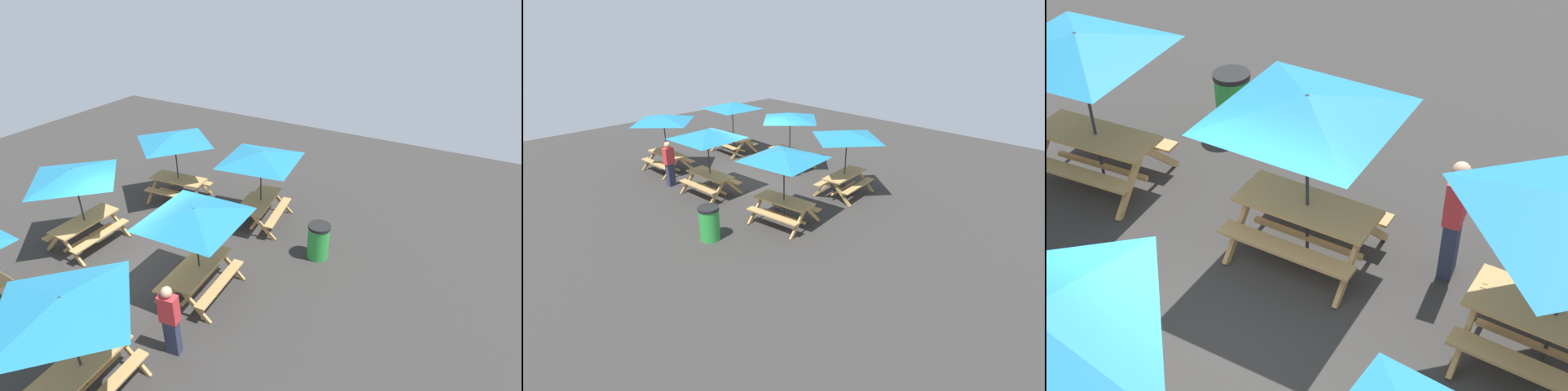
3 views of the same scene
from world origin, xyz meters
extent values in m
plane|color=#33302D|center=(0.00, 0.00, 0.00)|extent=(24.15, 24.15, 0.00)
cube|color=tan|center=(3.08, 1.82, 0.74)|extent=(1.81, 0.74, 0.05)
cube|color=tan|center=(3.09, 1.27, 0.45)|extent=(1.80, 0.30, 0.04)
cube|color=tan|center=(3.07, 2.37, 0.45)|extent=(1.80, 0.30, 0.04)
cube|color=tan|center=(2.31, 1.44, 0.37)|extent=(0.08, 0.80, 0.81)
cube|color=tan|center=(2.29, 2.17, 0.37)|extent=(0.08, 0.80, 0.81)
cube|color=tan|center=(3.87, 1.47, 0.37)|extent=(0.08, 0.80, 0.81)
cube|color=tan|center=(3.85, 2.20, 0.37)|extent=(0.08, 0.80, 0.81)
cube|color=tan|center=(3.08, 1.82, 0.22)|extent=(1.56, 0.10, 0.06)
cylinder|color=#2D2D33|center=(3.08, 1.82, 1.15)|extent=(0.04, 0.04, 2.30)
pyramid|color=teal|center=(3.08, 1.82, 2.16)|extent=(2.04, 2.04, 0.28)
cube|color=tan|center=(-3.44, 1.71, 0.74)|extent=(1.88, 0.95, 0.05)
cube|color=tan|center=(-3.36, 1.17, 0.45)|extent=(1.82, 0.51, 0.04)
cube|color=tan|center=(-3.51, 2.26, 0.45)|extent=(1.82, 0.51, 0.04)
cube|color=tan|center=(-4.16, 1.24, 0.37)|extent=(0.17, 0.80, 0.81)
cube|color=tan|center=(-4.26, 1.96, 0.37)|extent=(0.17, 0.80, 0.81)
cube|color=tan|center=(-2.61, 1.46, 0.37)|extent=(0.17, 0.80, 0.81)
cube|color=tan|center=(-2.72, 2.19, 0.37)|extent=(0.17, 0.80, 0.81)
cube|color=tan|center=(-3.44, 1.71, 0.22)|extent=(1.55, 0.29, 0.06)
cylinder|color=#2D2D33|center=(-3.44, 1.71, 1.15)|extent=(0.04, 0.04, 2.30)
pyramid|color=teal|center=(-3.44, 1.71, 2.16)|extent=(2.80, 2.80, 0.28)
cube|color=tan|center=(-0.07, 1.98, 0.74)|extent=(1.84, 0.81, 0.05)
cube|color=tan|center=(-0.03, 1.43, 0.45)|extent=(1.81, 0.37, 0.04)
cube|color=tan|center=(-0.10, 2.53, 0.45)|extent=(1.81, 0.37, 0.04)
cube|color=tan|center=(-0.82, 1.56, 0.37)|extent=(0.11, 0.80, 0.81)
cube|color=tan|center=(-0.87, 2.29, 0.37)|extent=(0.11, 0.80, 0.81)
cube|color=tan|center=(0.74, 1.66, 0.37)|extent=(0.11, 0.80, 0.81)
cube|color=tan|center=(0.69, 2.39, 0.37)|extent=(0.11, 0.80, 0.81)
cube|color=tan|center=(-0.07, 1.98, 0.22)|extent=(1.56, 0.17, 0.06)
cylinder|color=#2D2D33|center=(-0.07, 1.98, 1.15)|extent=(0.04, 0.04, 2.30)
pyramid|color=teal|center=(-0.07, 1.98, 2.16)|extent=(2.82, 2.82, 0.28)
cube|color=tan|center=(3.19, -1.62, 0.74)|extent=(1.82, 0.76, 0.05)
cube|color=tan|center=(3.18, -2.17, 0.45)|extent=(1.81, 0.32, 0.04)
cube|color=tan|center=(3.21, -1.07, 0.45)|extent=(1.81, 0.32, 0.04)
cube|color=tan|center=(2.40, -1.96, 0.37)|extent=(0.09, 0.80, 0.81)
cube|color=tan|center=(2.43, -1.23, 0.37)|extent=(0.09, 0.80, 0.81)
cube|color=tan|center=(3.96, -2.01, 0.37)|extent=(0.09, 0.80, 0.81)
cube|color=tan|center=(3.99, -1.28, 0.37)|extent=(0.09, 0.80, 0.81)
cube|color=tan|center=(3.19, -1.62, 0.22)|extent=(1.56, 0.12, 0.06)
cylinder|color=#2D2D33|center=(3.19, -1.62, 1.15)|extent=(0.04, 0.04, 2.30)
pyramid|color=teal|center=(3.19, -1.62, 2.16)|extent=(2.83, 2.83, 0.28)
cube|color=tan|center=(-0.12, -1.91, 0.74)|extent=(1.81, 0.72, 0.05)
cube|color=tan|center=(-0.12, -2.46, 0.45)|extent=(1.80, 0.28, 0.04)
cube|color=tan|center=(-0.11, -1.36, 0.45)|extent=(1.80, 0.28, 0.04)
cube|color=tan|center=(-0.90, -2.26, 0.37)|extent=(0.07, 0.80, 0.81)
cube|color=tan|center=(-0.89, -1.53, 0.37)|extent=(0.07, 0.80, 0.81)
cube|color=tan|center=(0.66, -2.28, 0.37)|extent=(0.07, 0.80, 0.81)
cube|color=tan|center=(0.67, -1.55, 0.37)|extent=(0.07, 0.80, 0.81)
cube|color=tan|center=(-0.12, -1.91, 0.22)|extent=(1.56, 0.09, 0.06)
cylinder|color=#2D2D33|center=(-0.12, -1.91, 1.15)|extent=(0.04, 0.04, 2.30)
pyramid|color=teal|center=(-0.12, -1.91, 2.16)|extent=(2.02, 2.02, 0.28)
cube|color=tan|center=(-3.35, -1.32, 0.74)|extent=(0.89, 1.87, 0.05)
cube|color=tan|center=(-2.81, -1.26, 0.45)|extent=(0.46, 1.82, 0.04)
cube|color=tan|center=(-3.90, -1.38, 0.45)|extent=(0.46, 1.82, 0.04)
cube|color=tan|center=(-2.91, -2.06, 0.37)|extent=(0.80, 0.15, 0.81)
cube|color=tan|center=(-3.63, -2.14, 0.37)|extent=(0.80, 0.15, 0.81)
cube|color=tan|center=(-3.08, -0.50, 0.37)|extent=(0.80, 0.15, 0.81)
cube|color=tan|center=(-3.80, -0.59, 0.37)|extent=(0.80, 0.15, 0.81)
cube|color=tan|center=(-3.35, -1.32, 0.22)|extent=(0.24, 1.56, 0.06)
cylinder|color=#2D2D33|center=(-3.35, -1.32, 1.15)|extent=(0.04, 0.04, 2.30)
pyramid|color=teal|center=(-3.35, -1.32, 2.16)|extent=(2.21, 2.21, 0.28)
cylinder|color=green|center=(-2.67, 3.87, 0.45)|extent=(0.56, 0.56, 0.90)
cylinder|color=black|center=(-2.67, 3.87, 0.94)|extent=(0.59, 0.59, 0.08)
cube|color=#2D334C|center=(1.61, 2.57, 0.42)|extent=(0.22, 0.31, 0.85)
cube|color=red|center=(1.61, 2.57, 1.15)|extent=(0.27, 0.39, 0.60)
sphere|color=tan|center=(1.61, 2.57, 1.56)|extent=(0.22, 0.22, 0.22)
camera|label=1|loc=(5.66, 6.81, 6.68)|focal=28.00mm
camera|label=2|loc=(-11.22, 9.43, 5.71)|focal=28.00mm
camera|label=3|loc=(3.72, -3.92, 6.28)|focal=50.00mm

